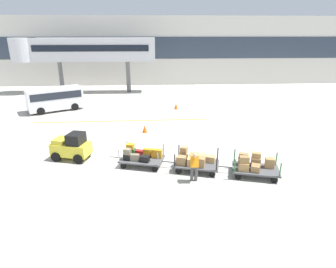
{
  "coord_description": "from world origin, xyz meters",
  "views": [
    {
      "loc": [
        1.97,
        -14.85,
        6.93
      ],
      "look_at": [
        2.93,
        2.02,
        0.87
      ],
      "focal_mm": 30.5,
      "sensor_mm": 36.0,
      "label": 1
    }
  ],
  "objects_px": {
    "baggage_cart_middle": "(194,161)",
    "shuttle_van": "(55,97)",
    "safety_cone_near": "(176,106)",
    "baggage_tug": "(72,147)",
    "safety_cone_far": "(145,129)",
    "baggage_cart_tail": "(253,165)",
    "baggage_cart_lead": "(140,156)",
    "baggage_handler": "(194,165)"
  },
  "relations": [
    {
      "from": "baggage_cart_middle",
      "to": "shuttle_van",
      "type": "distance_m",
      "value": 17.04
    },
    {
      "from": "safety_cone_near",
      "to": "baggage_tug",
      "type": "bearing_deg",
      "value": -122.27
    },
    {
      "from": "baggage_cart_middle",
      "to": "safety_cone_far",
      "type": "relative_size",
      "value": 5.61
    },
    {
      "from": "shuttle_van",
      "to": "baggage_tug",
      "type": "bearing_deg",
      "value": -68.68
    },
    {
      "from": "baggage_tug",
      "to": "safety_cone_far",
      "type": "bearing_deg",
      "value": 47.07
    },
    {
      "from": "baggage_cart_tail",
      "to": "baggage_cart_middle",
      "type": "bearing_deg",
      "value": 165.54
    },
    {
      "from": "baggage_cart_middle",
      "to": "shuttle_van",
      "type": "bearing_deg",
      "value": 130.87
    },
    {
      "from": "shuttle_van",
      "to": "safety_cone_far",
      "type": "distance_m",
      "value": 10.79
    },
    {
      "from": "baggage_cart_middle",
      "to": "baggage_cart_lead",
      "type": "bearing_deg",
      "value": 164.76
    },
    {
      "from": "baggage_cart_tail",
      "to": "shuttle_van",
      "type": "height_order",
      "value": "shuttle_van"
    },
    {
      "from": "baggage_tug",
      "to": "safety_cone_near",
      "type": "relative_size",
      "value": 4.2
    },
    {
      "from": "baggage_tug",
      "to": "baggage_cart_lead",
      "type": "relative_size",
      "value": 0.75
    },
    {
      "from": "baggage_cart_lead",
      "to": "safety_cone_near",
      "type": "relative_size",
      "value": 5.61
    },
    {
      "from": "baggage_tug",
      "to": "safety_cone_far",
      "type": "xyz_separation_m",
      "value": [
        4.07,
        4.37,
        -0.48
      ]
    },
    {
      "from": "baggage_cart_middle",
      "to": "baggage_handler",
      "type": "bearing_deg",
      "value": -98.92
    },
    {
      "from": "baggage_tug",
      "to": "baggage_cart_middle",
      "type": "distance_m",
      "value": 7.05
    },
    {
      "from": "baggage_cart_middle",
      "to": "baggage_cart_tail",
      "type": "distance_m",
      "value": 2.99
    },
    {
      "from": "baggage_cart_middle",
      "to": "safety_cone_near",
      "type": "xyz_separation_m",
      "value": [
        0.09,
        12.73,
        -0.26
      ]
    },
    {
      "from": "safety_cone_far",
      "to": "baggage_tug",
      "type": "bearing_deg",
      "value": -132.93
    },
    {
      "from": "baggage_handler",
      "to": "baggage_cart_middle",
      "type": "bearing_deg",
      "value": 81.08
    },
    {
      "from": "baggage_cart_lead",
      "to": "baggage_handler",
      "type": "xyz_separation_m",
      "value": [
        2.69,
        -2.02,
        0.34
      ]
    },
    {
      "from": "baggage_cart_middle",
      "to": "baggage_handler",
      "type": "distance_m",
      "value": 1.29
    },
    {
      "from": "shuttle_van",
      "to": "safety_cone_near",
      "type": "distance_m",
      "value": 11.28
    },
    {
      "from": "baggage_cart_lead",
      "to": "shuttle_van",
      "type": "height_order",
      "value": "shuttle_van"
    },
    {
      "from": "baggage_cart_tail",
      "to": "safety_cone_far",
      "type": "height_order",
      "value": "baggage_cart_tail"
    },
    {
      "from": "baggage_cart_tail",
      "to": "baggage_handler",
      "type": "relative_size",
      "value": 1.97
    },
    {
      "from": "safety_cone_near",
      "to": "shuttle_van",
      "type": "bearing_deg",
      "value": 179.27
    },
    {
      "from": "baggage_cart_tail",
      "to": "safety_cone_near",
      "type": "height_order",
      "value": "baggage_cart_tail"
    },
    {
      "from": "baggage_cart_tail",
      "to": "shuttle_van",
      "type": "distance_m",
      "value": 19.58
    },
    {
      "from": "baggage_cart_lead",
      "to": "baggage_cart_tail",
      "type": "relative_size",
      "value": 1.0
    },
    {
      "from": "baggage_cart_middle",
      "to": "baggage_cart_tail",
      "type": "xyz_separation_m",
      "value": [
        2.9,
        -0.75,
        0.03
      ]
    },
    {
      "from": "baggage_cart_tail",
      "to": "shuttle_van",
      "type": "xyz_separation_m",
      "value": [
        -14.04,
        13.62,
        0.67
      ]
    },
    {
      "from": "baggage_tug",
      "to": "baggage_cart_lead",
      "type": "height_order",
      "value": "baggage_tug"
    },
    {
      "from": "baggage_cart_middle",
      "to": "baggage_cart_tail",
      "type": "bearing_deg",
      "value": -14.46
    },
    {
      "from": "shuttle_van",
      "to": "baggage_cart_tail",
      "type": "bearing_deg",
      "value": -44.13
    },
    {
      "from": "baggage_cart_middle",
      "to": "shuttle_van",
      "type": "xyz_separation_m",
      "value": [
        -11.14,
        12.87,
        0.7
      ]
    },
    {
      "from": "baggage_handler",
      "to": "safety_cone_near",
      "type": "distance_m",
      "value": 13.98
    },
    {
      "from": "baggage_handler",
      "to": "shuttle_van",
      "type": "xyz_separation_m",
      "value": [
        -10.95,
        14.11,
        0.37
      ]
    },
    {
      "from": "baggage_tug",
      "to": "baggage_cart_tail",
      "type": "xyz_separation_m",
      "value": [
        9.72,
        -2.54,
        -0.19
      ]
    },
    {
      "from": "baggage_cart_middle",
      "to": "baggage_handler",
      "type": "xyz_separation_m",
      "value": [
        -0.19,
        -1.24,
        0.33
      ]
    },
    {
      "from": "baggage_cart_tail",
      "to": "safety_cone_far",
      "type": "distance_m",
      "value": 8.93
    },
    {
      "from": "baggage_handler",
      "to": "safety_cone_far",
      "type": "bearing_deg",
      "value": 109.04
    }
  ]
}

